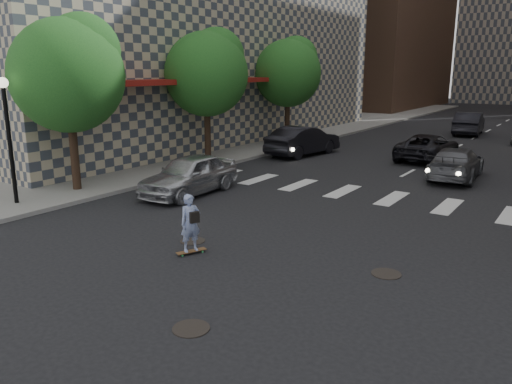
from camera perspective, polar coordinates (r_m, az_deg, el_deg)
ground at (r=12.07m, az=-3.82°, el=-8.98°), size 160.00×160.00×0.00m
sidewalk_left at (r=36.12m, az=-2.51°, el=6.48°), size 13.00×80.00×0.15m
lamppost at (r=18.89m, az=-26.54°, el=7.10°), size 0.36×0.36×4.28m
tree_a at (r=20.20m, az=-20.39°, el=12.91°), size 4.20×4.20×6.60m
tree_b at (r=25.73m, az=-5.44°, el=13.69°), size 4.20×4.20×6.60m
tree_c at (r=32.31m, az=3.87°, el=13.73°), size 4.20×4.20×6.60m
manhole_a at (r=9.64m, az=-7.43°, el=-15.20°), size 0.70×0.70×0.02m
manhole_b at (r=14.12m, az=-7.26°, el=-5.57°), size 0.70×0.70×0.02m
manhole_c at (r=12.24m, az=14.66°, el=-9.03°), size 0.70×0.70×0.02m
skateboarder at (r=12.93m, az=-7.48°, el=-3.55°), size 0.55×0.81×1.60m
silver_sedan at (r=19.26m, az=-7.61°, el=1.99°), size 1.97×4.55×1.53m
traffic_car_a at (r=28.14m, az=5.42°, el=5.87°), size 2.39×5.12×1.63m
traffic_car_b at (r=23.58m, az=21.88°, el=3.08°), size 2.23×4.83×1.37m
traffic_car_c at (r=27.97m, az=19.04°, el=4.87°), size 2.40×5.00×1.38m
traffic_car_e at (r=40.26m, az=23.16°, el=7.22°), size 2.19×5.13×1.65m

